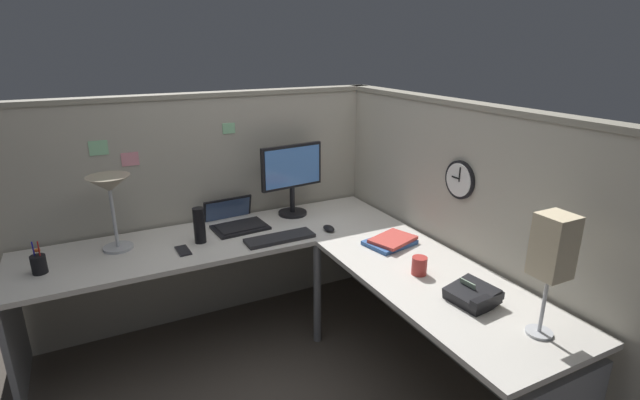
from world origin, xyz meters
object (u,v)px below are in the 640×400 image
object	(u,v)px
computer_mouse	(329,228)
coffee_mug	(419,266)
pen_cup	(39,264)
office_phone	(473,296)
desk_lamp_paper	(553,250)
cell_phone	(183,251)
desk_lamp_dome	(110,190)
wall_clock	(460,180)
monitor	(292,174)
book_stack	(391,241)
keyboard	(280,238)
laptop	(235,221)
thermos_flask	(199,225)

from	to	relation	value
computer_mouse	coffee_mug	size ratio (longest dim) A/B	1.08
pen_cup	coffee_mug	xyz separation A→B (m)	(1.78, -0.91, -0.00)
pen_cup	coffee_mug	world-z (taller)	pen_cup
office_phone	desk_lamp_paper	xyz separation A→B (m)	(0.07, -0.31, 0.35)
computer_mouse	cell_phone	xyz separation A→B (m)	(-0.91, 0.11, -0.01)
desk_lamp_dome	wall_clock	bearing A→B (deg)	-26.93
office_phone	computer_mouse	bearing A→B (deg)	99.68
monitor	cell_phone	distance (m)	0.92
book_stack	desk_lamp_paper	world-z (taller)	desk_lamp_paper
keyboard	laptop	bearing A→B (deg)	113.18
computer_mouse	office_phone	xyz separation A→B (m)	(0.19, -1.09, 0.02)
monitor	thermos_flask	distance (m)	0.75
desk_lamp_dome	cell_phone	size ratio (longest dim) A/B	3.09
desk_lamp_dome	thermos_flask	distance (m)	0.54
pen_cup	desk_lamp_paper	distance (m)	2.48
monitor	desk_lamp_paper	distance (m)	1.82
cell_phone	office_phone	distance (m)	1.62
desk_lamp_dome	keyboard	bearing A→B (deg)	-18.84
office_phone	book_stack	distance (m)	0.73
book_stack	pen_cup	bearing A→B (deg)	164.11
wall_clock	desk_lamp_dome	bearing A→B (deg)	153.07
computer_mouse	pen_cup	xyz separation A→B (m)	(-1.63, 0.17, 0.04)
pen_cup	wall_clock	bearing A→B (deg)	-19.16
laptop	wall_clock	bearing A→B (deg)	-43.19
desk_lamp_dome	desk_lamp_paper	size ratio (longest dim) A/B	0.84
keyboard	computer_mouse	distance (m)	0.34
laptop	coffee_mug	world-z (taller)	laptop
keyboard	coffee_mug	bearing A→B (deg)	-58.28
monitor	keyboard	bearing A→B (deg)	-123.82
keyboard	desk_lamp_paper	size ratio (longest dim) A/B	0.81
coffee_mug	wall_clock	world-z (taller)	wall_clock
book_stack	wall_clock	world-z (taller)	wall_clock
office_phone	monitor	bearing A→B (deg)	100.35
laptop	computer_mouse	xyz separation A→B (m)	(0.51, -0.39, -0.01)
keyboard	pen_cup	bearing A→B (deg)	172.08
computer_mouse	desk_lamp_dome	xyz separation A→B (m)	(-1.24, 0.32, 0.35)
thermos_flask	coffee_mug	size ratio (longest dim) A/B	2.29
monitor	computer_mouse	world-z (taller)	monitor
computer_mouse	wall_clock	distance (m)	0.88
cell_phone	computer_mouse	bearing A→B (deg)	-9.70
thermos_flask	book_stack	size ratio (longest dim) A/B	0.67
keyboard	computer_mouse	size ratio (longest dim) A/B	4.13
computer_mouse	desk_lamp_dome	world-z (taller)	desk_lamp_dome
computer_mouse	desk_lamp_paper	bearing A→B (deg)	-79.68
office_phone	wall_clock	distance (m)	0.72
desk_lamp_dome	book_stack	xyz separation A→B (m)	(1.47, -0.68, -0.34)
office_phone	book_stack	world-z (taller)	office_phone
monitor	keyboard	xyz separation A→B (m)	(-0.25, -0.38, -0.28)
pen_cup	wall_clock	xyz separation A→B (m)	(2.16, -0.75, 0.37)
desk_lamp_dome	office_phone	distance (m)	2.03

